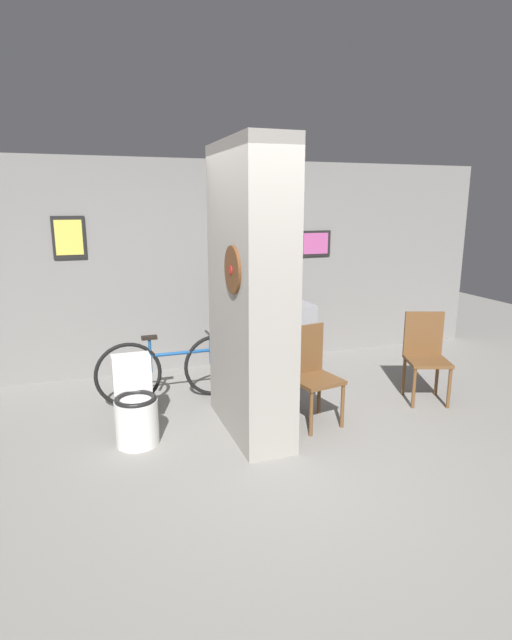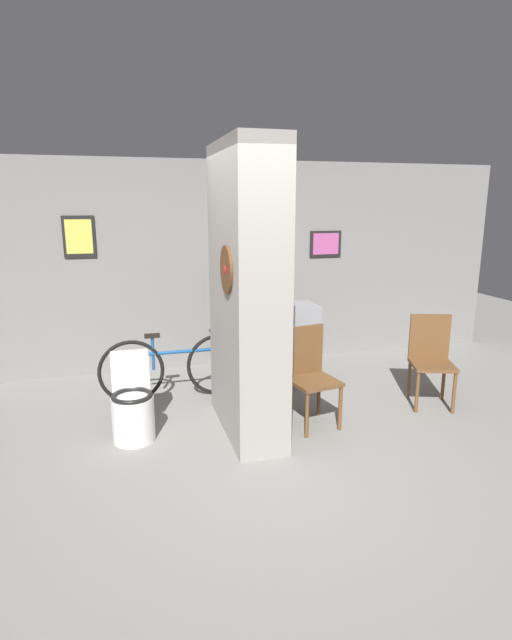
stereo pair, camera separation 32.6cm
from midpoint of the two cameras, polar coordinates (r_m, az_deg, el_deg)
name	(u,v)px [view 1 (the left image)]	position (r m, az deg, el deg)	size (l,w,h in m)	color
ground_plane	(285,457)	(4.35, 1.13, -15.43)	(14.00, 14.00, 0.00)	gray
wall_back	(206,266)	(6.39, -7.19, 6.15)	(8.00, 0.09, 2.60)	gray
pillar_center	(250,293)	(4.44, -2.82, 3.07)	(0.48, 1.25, 2.60)	gray
counter_shelf	(266,345)	(5.78, -0.51, -2.94)	(1.10, 0.44, 0.94)	gray
toilet	(135,407)	(4.65, -15.62, -9.61)	(0.38, 0.54, 0.75)	silver
chair_near_pillar	(311,371)	(4.80, 4.39, -5.83)	(0.49, 0.49, 0.94)	brown
chair_by_doorway	(426,353)	(5.59, 17.24, -3.62)	(0.53, 0.53, 0.94)	brown
bicycle	(173,369)	(5.44, -11.16, -5.48)	(1.62, 0.42, 0.74)	black
bottle_tall	(248,300)	(5.53, -2.64, 2.32)	(0.08, 0.08, 0.26)	#267233
bottle_short	(257,300)	(5.60, -1.51, 2.30)	(0.09, 0.09, 0.22)	#19598C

